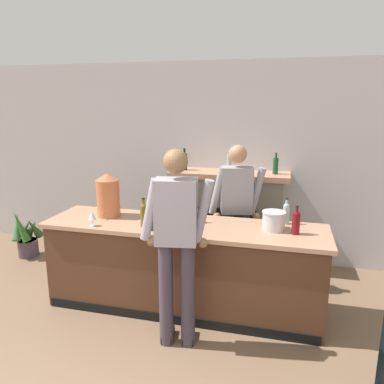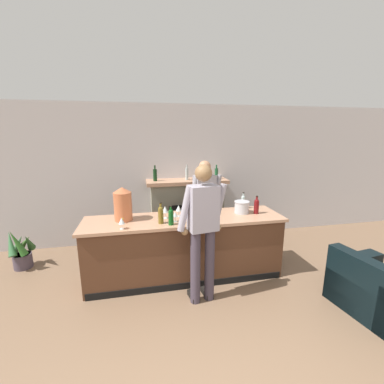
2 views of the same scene
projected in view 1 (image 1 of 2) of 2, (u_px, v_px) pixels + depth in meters
wall_back_panel at (202, 162)px, 5.33m from camera, size 12.00×0.07×2.75m
bar_counter at (183, 266)px, 4.03m from camera, size 2.97×0.76×0.96m
fireplace_stone at (228, 217)px, 5.15m from camera, size 1.59×0.52×1.60m
potted_plant_corner at (27, 236)px, 5.44m from camera, size 0.44×0.43×0.73m
person_customer at (176, 241)px, 3.28m from camera, size 0.65×0.35×1.83m
person_bartender at (236, 210)px, 4.41m from camera, size 0.65×0.37×1.73m
copper_dispenser at (108, 195)px, 4.15m from camera, size 0.26×0.30×0.49m
ice_bucket_steel at (274, 221)px, 3.72m from camera, size 0.24×0.24×0.19m
wine_bottle_rose_blush at (286, 212)px, 3.90m from camera, size 0.07×0.07×0.28m
wine_bottle_port_short at (153, 218)px, 3.70m from camera, size 0.07×0.07×0.27m
wine_bottle_merlot_tall at (296, 221)px, 3.59m from camera, size 0.08×0.08×0.28m
wine_bottle_riesling_slim at (192, 211)px, 3.95m from camera, size 0.07×0.07×0.28m
wine_bottle_chardonnay_pale at (144, 214)px, 3.81m from camera, size 0.07×0.07×0.30m
wine_glass_near_bucket at (158, 209)px, 3.99m from camera, size 0.09×0.09×0.19m
wine_glass_back_row at (164, 217)px, 3.79m from camera, size 0.07×0.07×0.15m
wine_glass_front_right at (178, 210)px, 3.98m from camera, size 0.09×0.09×0.17m
wine_glass_front_left at (92, 216)px, 3.84m from camera, size 0.08×0.08×0.16m
wine_glass_mid_counter at (177, 222)px, 3.62m from camera, size 0.09×0.09×0.17m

